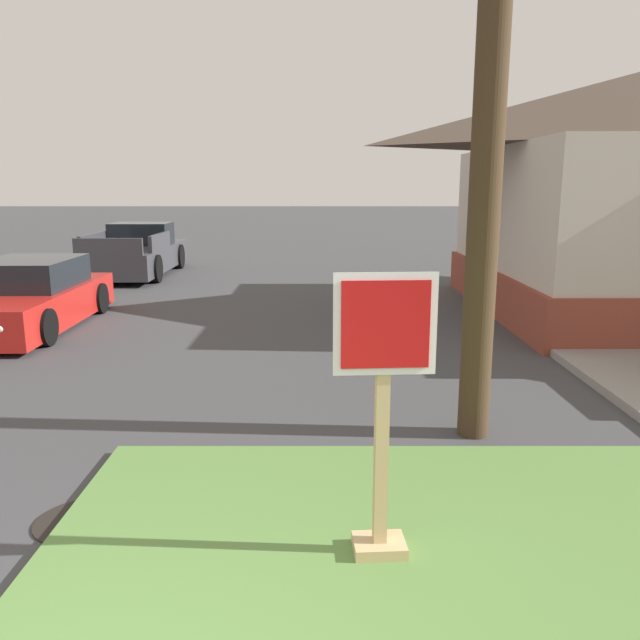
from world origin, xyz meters
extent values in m
cube|color=#567F3D|center=(1.88, 1.34, 0.04)|extent=(5.42, 5.07, 0.08)
cube|color=tan|center=(1.56, 2.07, 1.03)|extent=(0.10, 0.10, 1.91)
cube|color=tan|center=(1.56, 2.07, 0.12)|extent=(0.38, 0.30, 0.08)
cube|color=white|center=(1.56, 2.02, 1.71)|extent=(0.67, 0.05, 0.67)
cube|color=red|center=(1.56, 2.01, 1.71)|extent=(0.57, 0.05, 0.57)
cylinder|color=black|center=(-0.73, 2.60, 0.01)|extent=(0.70, 0.70, 0.02)
cube|color=red|center=(-4.23, 9.48, 0.41)|extent=(1.89, 4.41, 0.64)
cube|color=black|center=(-4.23, 9.70, 0.97)|extent=(1.60, 2.04, 0.56)
cylinder|color=black|center=(-3.35, 8.14, 0.31)|extent=(0.23, 0.62, 0.62)
cylinder|color=black|center=(-3.40, 10.85, 0.31)|extent=(0.23, 0.62, 0.62)
cylinder|color=black|center=(-5.11, 10.82, 0.31)|extent=(0.23, 0.62, 0.62)
sphere|color=white|center=(-3.65, 7.35, 0.47)|extent=(0.14, 0.14, 0.14)
sphere|color=red|center=(-3.72, 11.64, 0.47)|extent=(0.12, 0.12, 0.12)
sphere|color=red|center=(-4.81, 11.62, 0.47)|extent=(0.12, 0.12, 0.12)
cube|color=#38383D|center=(-4.23, 16.52, 0.50)|extent=(2.00, 5.10, 0.68)
cube|color=black|center=(-4.24, 17.24, 1.14)|extent=(1.72, 1.34, 0.68)
cube|color=#38383D|center=(-5.14, 15.62, 1.06)|extent=(0.13, 2.14, 0.44)
cube|color=#38383D|center=(-3.30, 15.65, 1.06)|extent=(0.13, 2.14, 0.44)
cube|color=#38383D|center=(-4.20, 14.03, 1.06)|extent=(1.75, 0.12, 0.44)
cylinder|color=black|center=(-5.16, 18.04, 0.38)|extent=(0.27, 0.76, 0.76)
cylinder|color=black|center=(-3.34, 18.06, 0.38)|extent=(0.27, 0.76, 0.76)
cylinder|color=black|center=(-5.13, 14.99, 0.38)|extent=(0.27, 0.76, 0.76)
cylinder|color=black|center=(-3.31, 15.01, 0.38)|extent=(0.27, 0.76, 0.76)
camera|label=1|loc=(1.15, -1.89, 2.57)|focal=35.39mm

